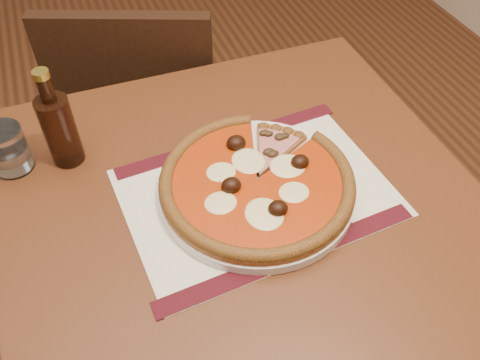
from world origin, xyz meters
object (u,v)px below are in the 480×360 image
table (244,236)px  bottle (59,127)px  pizza (257,181)px  chair_far (147,116)px  water_glass (7,149)px  plate (257,189)px

table → bottle: bearing=141.9°
pizza → bottle: (-0.29, 0.20, 0.04)m
table → bottle: 0.38m
chair_far → water_glass: (-0.30, -0.38, 0.31)m
pizza → chair_far: bearing=98.4°
pizza → bottle: bottle is taller
plate → water_glass: size_ratio=3.92×
chair_far → water_glass: size_ratio=9.94×
bottle → plate: bearing=-34.5°
bottle → pizza: bearing=-34.5°
bottle → water_glass: bearing=171.8°
chair_far → pizza: bearing=119.8°
chair_far → bottle: size_ratio=4.44×
plate → bottle: size_ratio=1.75×
table → water_glass: bearing=148.4°
water_glass → plate: bearing=-29.0°
plate → pizza: pizza is taller
table → chair_far: bearing=95.9°
bottle → table: bearing=-38.1°
table → plate: size_ratio=2.41×
table → pizza: pizza is taller
water_glass → pizza: bearing=-29.0°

